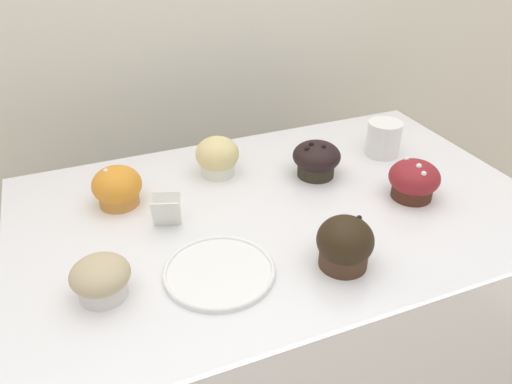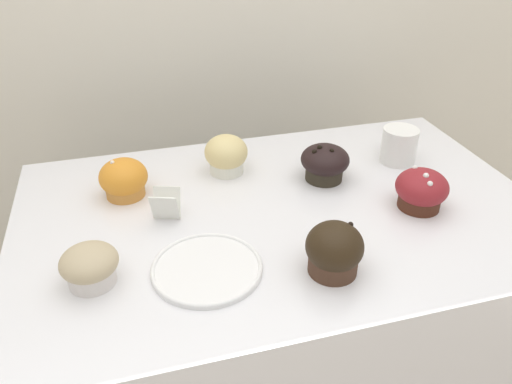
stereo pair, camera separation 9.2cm
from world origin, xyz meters
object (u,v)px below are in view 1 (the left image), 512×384
object	(u,v)px
muffin_front_center	(414,180)
coffee_cup	(383,137)
muffin_back_right	(345,244)
muffin_back_left	(316,159)
muffin_back_center	(101,278)
muffin_front_left	(217,157)
serving_plate	(219,271)
muffin_front_right	(117,187)

from	to	relation	value
muffin_front_center	coffee_cup	size ratio (longest dim) A/B	0.85
muffin_back_right	muffin_back_left	bearing A→B (deg)	70.55
muffin_back_center	muffin_back_right	bearing A→B (deg)	-11.51
muffin_back_left	muffin_front_left	world-z (taller)	muffin_front_left
coffee_cup	muffin_back_left	bearing A→B (deg)	-170.37
muffin_front_center	muffin_front_left	world-z (taller)	muffin_front_left
muffin_front_left	muffin_back_center	size ratio (longest dim) A/B	1.03
muffin_back_left	muffin_front_left	xyz separation A→B (m)	(-0.19, 0.09, 0.00)
muffin_front_center	muffin_back_right	world-z (taller)	muffin_back_right
muffin_back_left	serving_plate	xyz separation A→B (m)	(-0.29, -0.22, -0.03)
muffin_front_right	muffin_front_center	bearing A→B (deg)	-19.79
muffin_front_right	serving_plate	bearing A→B (deg)	-67.15
muffin_front_center	coffee_cup	distance (m)	0.19
muffin_front_right	serving_plate	size ratio (longest dim) A/B	0.52
muffin_front_left	serving_plate	size ratio (longest dim) A/B	0.51
muffin_back_right	muffin_front_right	xyz separation A→B (m)	(-0.31, 0.32, -0.01)
muffin_front_left	muffin_back_center	world-z (taller)	muffin_front_left
muffin_front_left	muffin_front_right	size ratio (longest dim) A/B	0.97
serving_plate	muffin_front_center	bearing A→B (deg)	9.88
muffin_front_center	muffin_front_right	size ratio (longest dim) A/B	1.05
muffin_back_right	muffin_back_center	bearing A→B (deg)	168.49
muffin_front_center	muffin_back_right	distance (m)	0.27
muffin_front_right	muffin_back_center	xyz separation A→B (m)	(-0.06, -0.25, -0.00)
muffin_back_center	coffee_cup	distance (m)	0.70
muffin_back_left	muffin_front_right	xyz separation A→B (m)	(-0.41, 0.05, -0.00)
muffin_front_center	muffin_front_left	bearing A→B (deg)	144.27
muffin_front_right	coffee_cup	world-z (taller)	muffin_front_right
muffin_front_left	serving_plate	xyz separation A→B (m)	(-0.10, -0.31, -0.04)
muffin_front_center	muffin_back_left	distance (m)	0.20
coffee_cup	serving_plate	xyz separation A→B (m)	(-0.48, -0.26, -0.04)
muffin_front_center	muffin_front_right	bearing A→B (deg)	160.21
muffin_front_center	muffin_front_left	distance (m)	0.40
muffin_front_left	coffee_cup	world-z (taller)	muffin_front_left
muffin_back_center	serving_plate	bearing A→B (deg)	-6.61
muffin_front_center	serving_plate	xyz separation A→B (m)	(-0.43, -0.07, -0.03)
muffin_back_left	muffin_back_center	size ratio (longest dim) A/B	1.13
muffin_front_left	coffee_cup	distance (m)	0.38
muffin_front_center	coffee_cup	xyz separation A→B (m)	(0.05, 0.18, 0.00)
muffin_front_left	coffee_cup	xyz separation A→B (m)	(0.38, -0.05, 0.00)
muffin_front_center	muffin_back_center	size ratio (longest dim) A/B	1.11
serving_plate	muffin_back_right	bearing A→B (deg)	-15.84
muffin_back_left	muffin_front_right	bearing A→B (deg)	173.61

